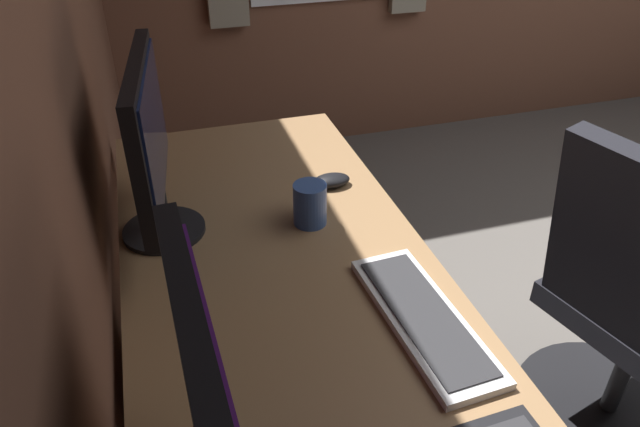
{
  "coord_description": "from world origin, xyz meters",
  "views": [
    {
      "loc": [
        -0.89,
        2.21,
        1.56
      ],
      "look_at": [
        0.0,
        1.94,
        0.95
      ],
      "focal_mm": 32.88,
      "sensor_mm": 36.0,
      "label": 1
    }
  ],
  "objects_px": {
    "monitor_primary": "(150,141)",
    "keyboard_main": "(424,318)",
    "coffee_mug": "(310,204)",
    "office_chair": "(630,321)",
    "mouse_main": "(332,180)"
  },
  "relations": [
    {
      "from": "monitor_primary",
      "to": "keyboard_main",
      "type": "xyz_separation_m",
      "value": [
        -0.48,
        -0.47,
        -0.24
      ]
    },
    {
      "from": "monitor_primary",
      "to": "keyboard_main",
      "type": "height_order",
      "value": "monitor_primary"
    },
    {
      "from": "monitor_primary",
      "to": "coffee_mug",
      "type": "distance_m",
      "value": 0.41
    },
    {
      "from": "keyboard_main",
      "to": "office_chair",
      "type": "height_order",
      "value": "office_chair"
    },
    {
      "from": "monitor_primary",
      "to": "mouse_main",
      "type": "height_order",
      "value": "monitor_primary"
    },
    {
      "from": "monitor_primary",
      "to": "office_chair",
      "type": "xyz_separation_m",
      "value": [
        -0.38,
        -1.15,
        -0.52
      ]
    },
    {
      "from": "mouse_main",
      "to": "office_chair",
      "type": "xyz_separation_m",
      "value": [
        -0.47,
        -0.69,
        -0.29
      ]
    },
    {
      "from": "keyboard_main",
      "to": "mouse_main",
      "type": "height_order",
      "value": "mouse_main"
    },
    {
      "from": "keyboard_main",
      "to": "coffee_mug",
      "type": "distance_m",
      "value": 0.43
    },
    {
      "from": "mouse_main",
      "to": "office_chair",
      "type": "bearing_deg",
      "value": -124.4
    },
    {
      "from": "coffee_mug",
      "to": "mouse_main",
      "type": "bearing_deg",
      "value": -34.73
    },
    {
      "from": "mouse_main",
      "to": "office_chair",
      "type": "height_order",
      "value": "office_chair"
    },
    {
      "from": "keyboard_main",
      "to": "office_chair",
      "type": "distance_m",
      "value": 0.75
    },
    {
      "from": "keyboard_main",
      "to": "coffee_mug",
      "type": "xyz_separation_m",
      "value": [
        0.41,
        0.12,
        0.04
      ]
    },
    {
      "from": "keyboard_main",
      "to": "mouse_main",
      "type": "relative_size",
      "value": 4.1
    }
  ]
}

